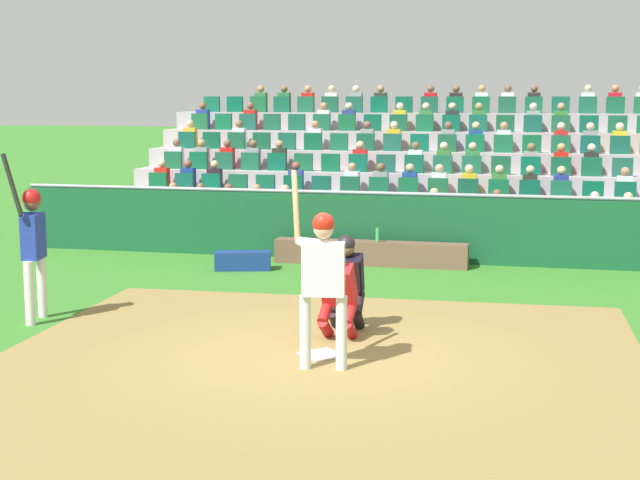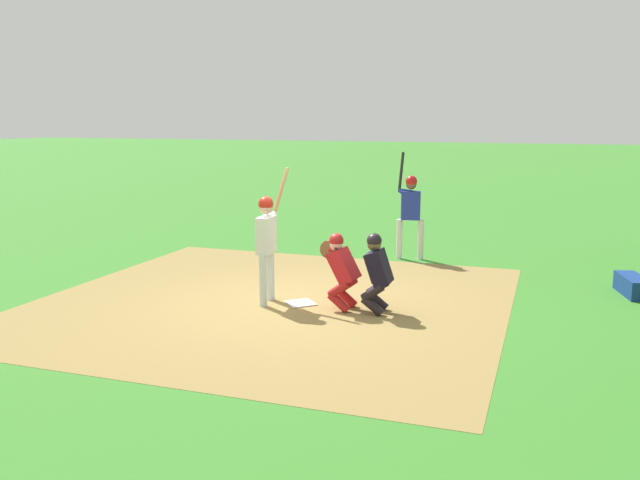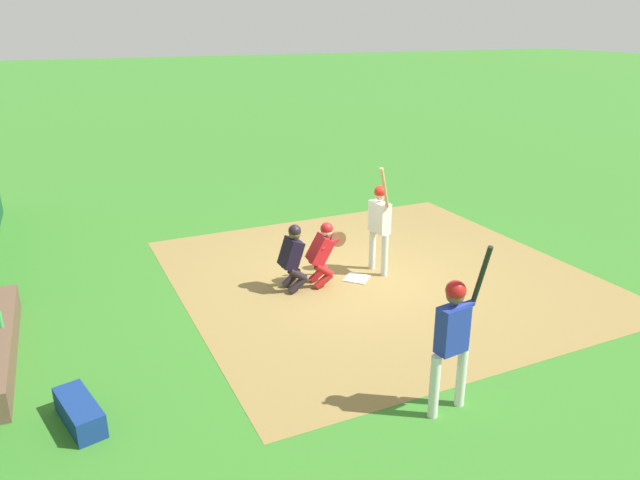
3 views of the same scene
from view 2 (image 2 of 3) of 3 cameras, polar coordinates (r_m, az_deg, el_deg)
ground_plane at (r=11.27m, az=-1.67°, el=-5.47°), size 160.00×160.00×0.00m
infield_dirt_patch at (r=11.46m, az=-3.99°, el=-5.19°), size 7.94×7.99×0.01m
home_plate_marker at (r=11.26m, az=-1.67°, el=-5.39°), size 0.62×0.62×0.02m
batter_at_plate at (r=11.11m, az=-4.55°, el=0.28°), size 0.72×0.40×2.27m
catcher_crouching at (r=10.82m, az=1.79°, el=-2.26°), size 0.48×0.71×1.27m
home_plate_umpire at (r=10.63m, az=4.85°, el=-2.52°), size 0.47×0.47×1.31m
equipment_duffel_bag at (r=13.02m, az=25.10°, el=-3.54°), size 1.05×0.60×0.33m
on_deck_batter at (r=14.77m, az=7.71°, el=2.80°), size 0.42×0.61×2.34m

